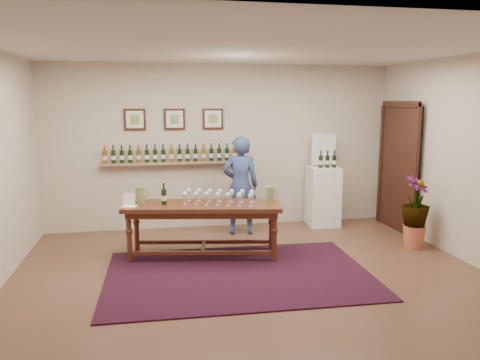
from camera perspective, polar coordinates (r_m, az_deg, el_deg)
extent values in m
plane|color=brown|center=(6.03, 1.46, -11.64)|extent=(6.00, 6.00, 0.00)
plane|color=beige|center=(8.11, -2.26, 4.08)|extent=(6.00, 0.00, 6.00)
plane|color=beige|center=(3.31, 10.80, -4.35)|extent=(6.00, 0.00, 6.00)
plane|color=beige|center=(6.95, 26.46, 2.13)|extent=(0.00, 5.00, 5.00)
plane|color=silver|center=(5.65, 1.58, 15.86)|extent=(6.00, 6.00, 0.00)
cube|color=#9E7655|center=(7.97, -7.85, 2.09)|extent=(2.50, 0.16, 0.04)
cube|color=black|center=(8.37, 18.96, 1.32)|extent=(0.10, 1.00, 2.10)
cube|color=black|center=(8.35, 18.66, 1.31)|extent=(0.04, 1.12, 2.22)
cube|color=black|center=(7.97, -12.70, 7.21)|extent=(0.35, 0.03, 0.35)
cube|color=white|center=(7.95, -12.71, 7.21)|extent=(0.28, 0.01, 0.28)
cube|color=#789E4F|center=(7.95, -12.71, 7.21)|extent=(0.15, 0.00, 0.15)
cube|color=black|center=(7.98, -7.99, 7.36)|extent=(0.35, 0.03, 0.35)
cube|color=white|center=(7.96, -7.99, 7.35)|extent=(0.28, 0.01, 0.28)
cube|color=#789E4F|center=(7.95, -7.99, 7.35)|extent=(0.15, 0.00, 0.15)
cube|color=black|center=(8.03, -3.32, 7.45)|extent=(0.35, 0.03, 0.35)
cube|color=white|center=(8.02, -3.30, 7.44)|extent=(0.28, 0.01, 0.28)
cube|color=#789E4F|center=(8.01, -3.30, 7.44)|extent=(0.15, 0.00, 0.15)
cube|color=#440C11|center=(6.06, -0.17, -11.43)|extent=(3.37, 2.29, 0.02)
cube|color=#442311|center=(6.55, -4.57, -3.16)|extent=(2.25, 1.05, 0.06)
cube|color=#442311|center=(6.57, -4.56, -3.75)|extent=(2.12, 0.91, 0.10)
cylinder|color=#442311|center=(6.55, -13.35, -6.88)|extent=(0.08, 0.08, 0.71)
cylinder|color=#442311|center=(6.42, 4.21, -6.96)|extent=(0.08, 0.08, 0.71)
cylinder|color=#442311|center=(7.01, -12.50, -5.74)|extent=(0.08, 0.08, 0.71)
cylinder|color=#442311|center=(6.90, 3.84, -5.79)|extent=(0.08, 0.08, 0.71)
cube|color=#442311|center=(6.48, -4.63, -8.84)|extent=(1.95, 0.39, 0.05)
cube|color=#442311|center=(6.95, -4.37, -7.55)|extent=(1.95, 0.39, 0.05)
cube|color=#442311|center=(6.71, -4.50, -8.17)|extent=(0.13, 0.49, 0.05)
cube|color=white|center=(6.54, -13.37, -2.36)|extent=(0.22, 0.18, 0.18)
cube|color=white|center=(8.39, 10.07, -1.94)|extent=(0.55, 0.55, 1.04)
cube|color=white|center=(8.39, 10.14, 3.70)|extent=(0.43, 0.05, 0.59)
cone|color=#BE5F3F|center=(7.51, 20.41, -6.53)|extent=(0.33, 0.33, 0.34)
imported|color=#1D3917|center=(7.40, 20.63, -3.02)|extent=(0.70, 0.70, 0.60)
imported|color=#34467B|center=(7.67, 0.04, -0.67)|extent=(0.64, 0.47, 1.63)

